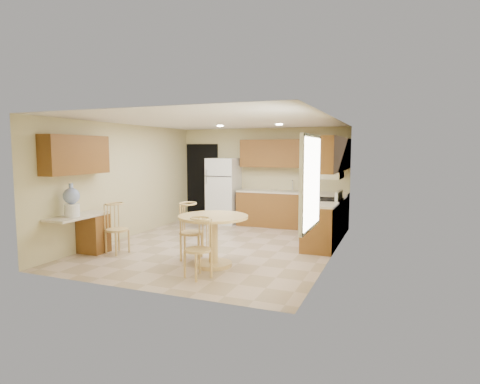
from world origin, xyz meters
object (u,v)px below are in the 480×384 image
at_px(stove, 325,220).
at_px(water_crock, 72,202).
at_px(chair_table_b, 195,243).
at_px(chair_desk, 114,224).
at_px(refrigerator, 224,191).
at_px(chair_table_a, 189,226).
at_px(dining_table, 213,233).

relative_size(stove, water_crock, 1.86).
height_order(chair_table_b, chair_desk, chair_desk).
bearing_deg(refrigerator, stove, -22.99).
xyz_separation_m(chair_desk, water_crock, (-0.45, -0.54, 0.46)).
xyz_separation_m(refrigerator, water_crock, (-1.05, -4.23, 0.17)).
bearing_deg(water_crock, chair_table_a, 19.32).
relative_size(stove, chair_table_b, 1.20).
xyz_separation_m(chair_table_b, water_crock, (-2.55, 0.21, 0.48)).
distance_m(refrigerator, chair_desk, 3.75).
bearing_deg(chair_table_b, dining_table, -60.45).
height_order(refrigerator, chair_table_b, refrigerator).
height_order(refrigerator, dining_table, refrigerator).
bearing_deg(stove, chair_desk, -144.60).
bearing_deg(chair_table_a, refrigerator, 177.59).
bearing_deg(chair_table_b, refrigerator, -45.68).
xyz_separation_m(refrigerator, stove, (2.88, -1.22, -0.39)).
height_order(stove, chair_desk, stove).
height_order(dining_table, chair_table_b, chair_table_b).
xyz_separation_m(stove, chair_table_b, (-1.38, -3.22, 0.09)).
xyz_separation_m(chair_table_a, water_crock, (-1.95, -0.68, 0.43)).
bearing_deg(chair_desk, chair_table_b, 83.92).
height_order(stove, dining_table, stove).
distance_m(dining_table, chair_desk, 2.05).
height_order(stove, chair_table_a, stove).
distance_m(stove, chair_table_a, 3.06).
height_order(refrigerator, chair_desk, refrigerator).
xyz_separation_m(dining_table, chair_table_b, (0.05, -0.74, -0.01)).
height_order(refrigerator, water_crock, refrigerator).
bearing_deg(chair_table_b, chair_desk, 5.97).
bearing_deg(dining_table, stove, 60.14).
relative_size(refrigerator, stove, 1.58).
bearing_deg(chair_table_a, water_crock, -87.30).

